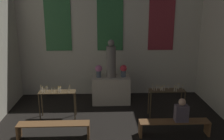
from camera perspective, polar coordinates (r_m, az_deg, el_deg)
wall_back at (r=9.73m, az=-0.45°, el=10.70°), size 7.30×0.16×5.65m
altar at (r=9.23m, az=-0.21°, el=-4.56°), size 1.38×0.71×0.99m
statue at (r=8.92m, az=-0.21°, el=2.27°), size 0.34×0.34×1.37m
flower_vase_left at (r=9.00m, az=-3.06°, el=-0.08°), size 0.25×0.25×0.45m
flower_vase_right at (r=9.03m, az=2.62°, el=-0.02°), size 0.25×0.25×0.45m
candle_rack_left at (r=8.13m, az=-12.43°, el=-5.75°), size 1.15×0.39×1.09m
candle_rack_right at (r=8.28m, az=12.39°, el=-5.40°), size 1.15×0.39×1.09m
pew_back_left at (r=7.16m, az=-13.20°, el=-12.60°), size 1.96×0.36×0.43m
pew_back_right at (r=7.31m, az=14.04°, el=-12.04°), size 1.96×0.36×0.43m
person_seated at (r=7.19m, az=15.60°, el=-9.11°), size 0.36×0.24×0.66m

